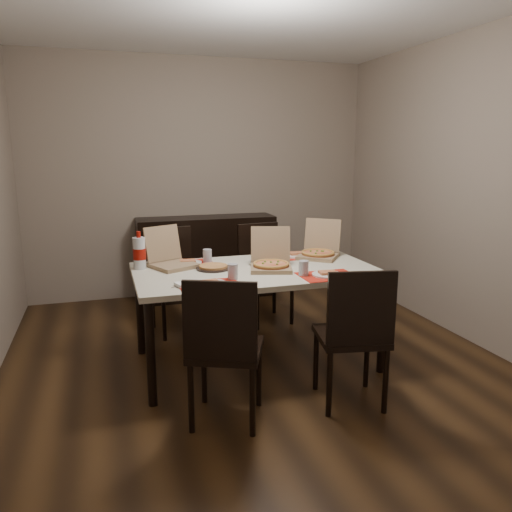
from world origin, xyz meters
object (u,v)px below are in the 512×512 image
at_px(chair_far_right, 263,268).
at_px(chair_near_left, 224,345).
at_px(sideboard, 207,257).
at_px(chair_near_right, 354,331).
at_px(dining_table, 256,278).
at_px(dip_bowl, 258,263).
at_px(pizza_box_center, 271,262).
at_px(chair_far_left, 174,275).
at_px(soda_bottle, 139,253).

bearing_deg(chair_far_right, chair_near_left, -114.84).
height_order(sideboard, chair_near_right, chair_near_right).
height_order(dining_table, chair_near_right, chair_near_right).
distance_m(dining_table, chair_near_left, 0.93).
relative_size(chair_near_left, chair_near_right, 1.00).
relative_size(chair_near_left, dip_bowl, 7.66).
distance_m(chair_near_left, pizza_box_center, 0.99).
bearing_deg(chair_far_right, dip_bowl, -110.77).
height_order(chair_far_left, dip_bowl, chair_far_left).
bearing_deg(dip_bowl, chair_near_left, -118.22).
distance_m(sideboard, chair_far_left, 1.04).
distance_m(sideboard, soda_bottle, 1.84).
height_order(pizza_box_center, dip_bowl, pizza_box_center).
distance_m(pizza_box_center, dip_bowl, 0.17).
bearing_deg(chair_near_right, pizza_box_center, 109.49).
bearing_deg(dining_table, dip_bowl, 67.28).
relative_size(chair_far_left, chair_far_right, 1.00).
bearing_deg(chair_near_right, chair_far_right, 90.86).
relative_size(chair_near_left, chair_far_right, 1.00).
height_order(sideboard, chair_near_left, chair_near_left).
height_order(sideboard, chair_far_left, chair_far_left).
xyz_separation_m(chair_far_right, dip_bowl, (-0.31, -0.82, 0.25)).
bearing_deg(chair_near_left, chair_far_right, 65.16).
xyz_separation_m(chair_far_right, pizza_box_center, (-0.26, -0.98, 0.29)).
distance_m(chair_near_right, chair_far_left, 1.98).
relative_size(chair_far_left, pizza_box_center, 2.28).
height_order(sideboard, pizza_box_center, pizza_box_center).
bearing_deg(pizza_box_center, dip_bowl, 108.98).
distance_m(chair_far_left, pizza_box_center, 1.18).
height_order(chair_near_right, chair_far_right, same).
xyz_separation_m(chair_near_left, dip_bowl, (0.50, 0.93, 0.25)).
bearing_deg(dining_table, chair_far_right, 68.97).
relative_size(chair_near_left, chair_far_left, 1.00).
relative_size(pizza_box_center, dip_bowl, 3.36).
relative_size(dining_table, chair_near_left, 1.94).
height_order(chair_near_left, chair_far_left, same).
bearing_deg(pizza_box_center, chair_near_right, -70.51).
height_order(chair_far_left, chair_far_right, same).
relative_size(chair_far_left, dip_bowl, 7.66).
height_order(dining_table, chair_near_left, chair_near_left).
xyz_separation_m(chair_near_right, dip_bowl, (-0.34, 0.96, 0.25)).
bearing_deg(chair_near_right, dining_table, 115.18).
bearing_deg(chair_near_left, sideboard, 80.43).
relative_size(chair_near_right, soda_bottle, 3.26).
distance_m(chair_far_left, chair_far_right, 0.86).
relative_size(sideboard, chair_far_right, 1.61).
bearing_deg(chair_far_left, chair_near_left, -88.48).
height_order(chair_near_right, pizza_box_center, pizza_box_center).
bearing_deg(chair_far_right, sideboard, 111.75).
height_order(chair_near_left, dip_bowl, chair_near_left).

